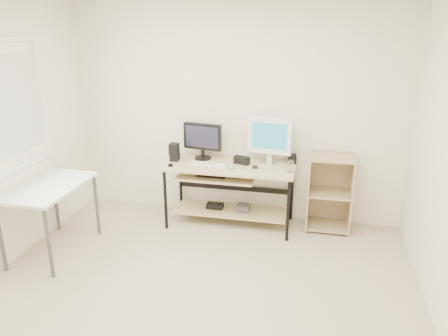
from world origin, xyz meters
TOP-DOWN VIEW (x-y plane):
  - room at (-0.14, 0.04)m, footprint 4.01×4.01m
  - desk at (-0.03, 1.66)m, footprint 1.50×0.65m
  - side_table at (-1.68, 0.60)m, footprint 0.60×1.00m
  - shelf_unit at (1.15, 1.82)m, footprint 0.50×0.40m
  - black_monitor at (-0.37, 1.81)m, footprint 0.48×0.20m
  - white_imac at (0.43, 1.82)m, footprint 0.52×0.17m
  - keyboard at (-0.25, 1.60)m, footprint 0.44×0.15m
  - mouse at (0.03, 1.54)m, footprint 0.09×0.12m
  - center_speaker at (0.12, 1.72)m, footprint 0.20×0.13m
  - speaker_left at (-0.69, 1.67)m, footprint 0.11×0.11m
  - speaker_right at (0.69, 1.88)m, footprint 0.11×0.11m
  - audio_controller at (-0.68, 1.74)m, footprint 0.08×0.06m
  - volume_puck at (-0.66, 1.46)m, footprint 0.06×0.06m
  - smartphone at (0.29, 1.63)m, footprint 0.08×0.12m
  - coaster at (0.70, 1.56)m, footprint 0.10×0.10m
  - drinking_glass at (0.70, 1.56)m, footprint 0.08×0.08m

SIDE VIEW (x-z plane):
  - shelf_unit at x=1.15m, z-range 0.00..0.90m
  - desk at x=-0.03m, z-range 0.16..0.91m
  - side_table at x=-1.68m, z-range 0.30..1.05m
  - coaster at x=0.70m, z-range 0.75..0.76m
  - smartphone at x=0.29m, z-range 0.75..0.76m
  - keyboard at x=-0.25m, z-range 0.75..0.77m
  - volume_puck at x=-0.66m, z-range 0.75..0.77m
  - mouse at x=0.03m, z-range 0.75..0.79m
  - center_speaker at x=0.12m, z-range 0.75..0.84m
  - speaker_right at x=0.69m, z-range 0.75..0.86m
  - audio_controller at x=-0.68m, z-range 0.75..0.89m
  - drinking_glass at x=0.70m, z-range 0.76..0.88m
  - speaker_left at x=-0.69m, z-range 0.76..0.97m
  - black_monitor at x=-0.37m, z-range 0.78..1.22m
  - white_imac at x=0.43m, z-range 0.79..1.35m
  - room at x=-0.14m, z-range 0.01..2.63m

